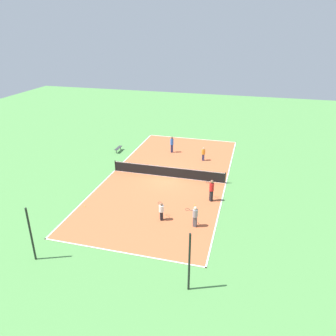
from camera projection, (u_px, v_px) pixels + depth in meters
ground_plane at (168, 177)px, 30.64m from camera, size 80.00×80.00×0.00m
court_surface at (168, 177)px, 30.63m from camera, size 10.87×23.03×0.02m
tennis_net at (168, 171)px, 30.41m from camera, size 10.67×0.10×1.05m
bench at (118, 148)px, 36.55m from camera, size 0.36×1.45×0.45m
player_near_blue at (172, 143)px, 35.97m from camera, size 0.48×0.48×1.84m
player_far_white at (161, 210)px, 23.57m from camera, size 0.73×0.98×1.41m
player_coach_red at (211, 189)px, 26.02m from camera, size 0.86×0.92×1.84m
player_baseline_gray at (195, 215)px, 22.75m from camera, size 0.98×0.52×1.60m
player_center_orange at (203, 153)px, 33.93m from camera, size 0.41×0.41×1.42m
tennis_ball_near_net at (195, 205)px, 25.76m from camera, size 0.07×0.07×0.07m
tennis_ball_right_alley at (178, 169)px, 32.23m from camera, size 0.07×0.07×0.07m
tennis_ball_midcourt at (85, 206)px, 25.61m from camera, size 0.07×0.07×0.07m
fence_post_back_left at (189, 263)px, 16.95m from camera, size 0.12×0.12×3.60m
fence_post_back_right at (31, 234)px, 19.20m from camera, size 0.12×0.12×3.60m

